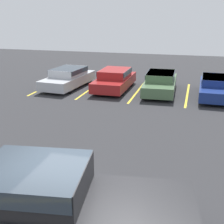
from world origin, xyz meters
The scene contains 9 objects.
stall_stripe_a centered at (-7.04, 12.71, 0.00)m, with size 0.12×5.49×0.01m, color yellow.
stall_stripe_b centered at (-4.10, 12.71, 0.00)m, with size 0.12×5.49×0.01m, color yellow.
stall_stripe_c centered at (-1.16, 12.71, 0.00)m, with size 0.12×5.49×0.01m, color yellow.
stall_stripe_d centered at (1.78, 12.71, 0.00)m, with size 0.12×5.49×0.01m, color yellow.
pickup_truck centered at (-0.39, -0.64, 0.91)m, with size 5.88×2.67×1.83m.
parked_sedan_a centered at (-5.62, 12.65, 0.65)m, with size 2.19×4.65×1.22m.
parked_sedan_b centered at (-2.63, 12.80, 0.67)m, with size 1.86×4.32×1.25m.
parked_sedan_c centered at (0.17, 12.81, 0.64)m, with size 1.90×4.61×1.21m.
parked_sedan_d centered at (3.35, 12.61, 0.62)m, with size 1.93×4.55×1.15m.
Camera 1 is at (2.16, -5.37, 4.64)m, focal length 50.00 mm.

